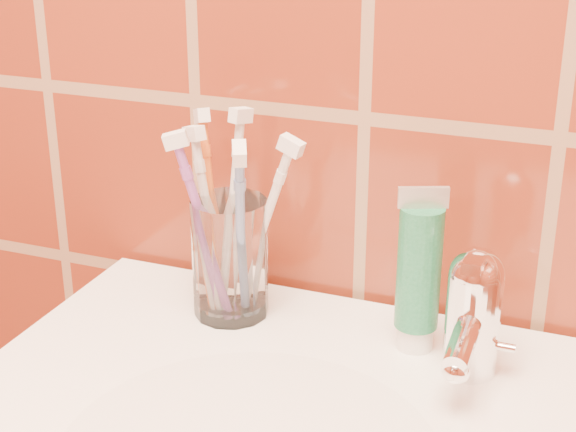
% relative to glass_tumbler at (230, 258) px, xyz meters
% --- Properties ---
extents(glass_tumbler, '(0.08, 0.08, 0.12)m').
position_rel_glass_tumbler_xyz_m(glass_tumbler, '(0.00, 0.00, 0.00)').
color(glass_tumbler, white).
rests_on(glass_tumbler, pedestal_sink).
extents(toothpaste_tube, '(0.04, 0.04, 0.16)m').
position_rel_glass_tumbler_xyz_m(toothpaste_tube, '(0.19, 0.00, 0.01)').
color(toothpaste_tube, white).
rests_on(toothpaste_tube, pedestal_sink).
extents(faucet, '(0.05, 0.11, 0.12)m').
position_rel_glass_tumbler_xyz_m(faucet, '(0.24, -0.03, 0.00)').
color(faucet, white).
rests_on(faucet, pedestal_sink).
extents(toothbrush_0, '(0.11, 0.10, 0.20)m').
position_rel_glass_tumbler_xyz_m(toothbrush_0, '(-0.02, -0.02, 0.04)').
color(toothbrush_0, '#8C499D').
rests_on(toothbrush_0, glass_tumbler).
extents(toothbrush_1, '(0.11, 0.10, 0.20)m').
position_rel_glass_tumbler_xyz_m(toothbrush_1, '(0.03, 0.01, 0.03)').
color(toothbrush_1, white).
rests_on(toothbrush_1, glass_tumbler).
extents(toothbrush_2, '(0.10, 0.09, 0.20)m').
position_rel_glass_tumbler_xyz_m(toothbrush_2, '(-0.02, 0.00, 0.03)').
color(toothbrush_2, silver).
rests_on(toothbrush_2, glass_tumbler).
extents(toothbrush_3, '(0.06, 0.09, 0.22)m').
position_rel_glass_tumbler_xyz_m(toothbrush_3, '(-0.00, 0.02, 0.04)').
color(toothbrush_3, silver).
rests_on(toothbrush_3, glass_tumbler).
extents(toothbrush_4, '(0.11, 0.16, 0.22)m').
position_rel_glass_tumbler_xyz_m(toothbrush_4, '(0.02, -0.03, 0.04)').
color(toothbrush_4, '#6B87BF').
rests_on(toothbrush_4, glass_tumbler).
extents(toothbrush_5, '(0.13, 0.14, 0.22)m').
position_rel_glass_tumbler_xyz_m(toothbrush_5, '(-0.03, 0.02, 0.04)').
color(toothbrush_5, orange).
rests_on(toothbrush_5, glass_tumbler).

